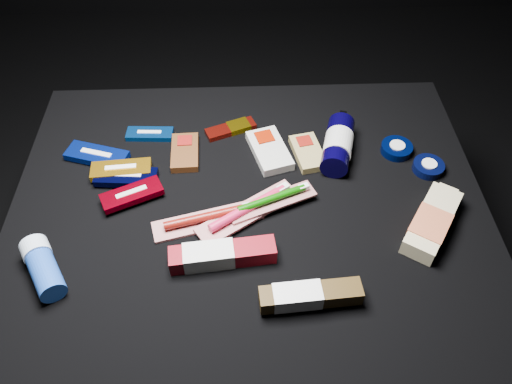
{
  "coord_description": "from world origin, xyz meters",
  "views": [
    {
      "loc": [
        -0.01,
        -0.66,
        1.19
      ],
      "look_at": [
        0.01,
        0.01,
        0.42
      ],
      "focal_mm": 35.0,
      "sensor_mm": 36.0,
      "label": 1
    }
  ],
  "objects_px": {
    "deodorant_stick": "(43,267)",
    "toothpaste_carton_red": "(218,255)",
    "bodywash_bottle": "(431,223)",
    "lotion_bottle": "(338,144)"
  },
  "relations": [
    {
      "from": "bodywash_bottle",
      "to": "lotion_bottle",
      "type": "bearing_deg",
      "value": 159.39
    },
    {
      "from": "lotion_bottle",
      "to": "toothpaste_carton_red",
      "type": "bearing_deg",
      "value": -118.64
    },
    {
      "from": "lotion_bottle",
      "to": "bodywash_bottle",
      "type": "distance_m",
      "value": 0.26
    },
    {
      "from": "deodorant_stick",
      "to": "toothpaste_carton_red",
      "type": "xyz_separation_m",
      "value": [
        0.31,
        0.02,
        -0.01
      ]
    },
    {
      "from": "lotion_bottle",
      "to": "toothpaste_carton_red",
      "type": "distance_m",
      "value": 0.38
    },
    {
      "from": "bodywash_bottle",
      "to": "toothpaste_carton_red",
      "type": "bearing_deg",
      "value": -137.87
    },
    {
      "from": "bodywash_bottle",
      "to": "deodorant_stick",
      "type": "height_order",
      "value": "deodorant_stick"
    },
    {
      "from": "bodywash_bottle",
      "to": "deodorant_stick",
      "type": "distance_m",
      "value": 0.73
    },
    {
      "from": "lotion_bottle",
      "to": "bodywash_bottle",
      "type": "relative_size",
      "value": 1.07
    },
    {
      "from": "deodorant_stick",
      "to": "toothpaste_carton_red",
      "type": "height_order",
      "value": "deodorant_stick"
    }
  ]
}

